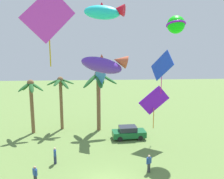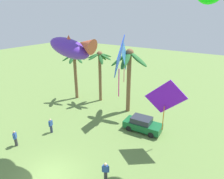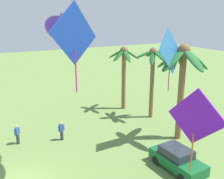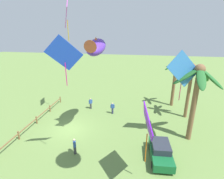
{
  "view_description": "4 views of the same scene",
  "coord_description": "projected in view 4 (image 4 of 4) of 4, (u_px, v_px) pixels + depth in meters",
  "views": [
    {
      "loc": [
        -0.78,
        -16.27,
        10.7
      ],
      "look_at": [
        0.79,
        5.85,
        6.65
      ],
      "focal_mm": 37.17,
      "sensor_mm": 36.0,
      "label": 1
    },
    {
      "loc": [
        10.32,
        -7.14,
        11.52
      ],
      "look_at": [
        2.3,
        4.98,
        5.96
      ],
      "focal_mm": 31.67,
      "sensor_mm": 36.0,
      "label": 2
    },
    {
      "loc": [
        14.56,
        -1.32,
        10.04
      ],
      "look_at": [
        2.4,
        5.06,
        6.03
      ],
      "focal_mm": 41.68,
      "sensor_mm": 36.0,
      "label": 3
    },
    {
      "loc": [
        15.9,
        7.5,
        10.87
      ],
      "look_at": [
        2.61,
        5.24,
        6.07
      ],
      "focal_mm": 27.58,
      "sensor_mm": 36.0,
      "label": 4
    }
  ],
  "objects": [
    {
      "name": "spectator_0",
      "position": [
        113.0,
        108.0,
        22.99
      ],
      "size": [
        0.29,
        0.54,
        1.59
      ],
      "color": "#2D3351",
      "rests_on": "ground"
    },
    {
      "name": "kite_diamond_4",
      "position": [
        64.0,
        54.0,
        11.88
      ],
      "size": [
        1.24,
        2.37,
        3.64
      ],
      "color": "blue"
    },
    {
      "name": "spectator_2",
      "position": [
        75.0,
        146.0,
        15.56
      ],
      "size": [
        0.5,
        0.38,
        1.59
      ],
      "color": "#38383D",
      "rests_on": "ground"
    },
    {
      "name": "palm_tree_2",
      "position": [
        175.0,
        73.0,
        24.12
      ],
      "size": [
        3.09,
        3.3,
        6.83
      ],
      "color": "brown",
      "rests_on": "ground"
    },
    {
      "name": "rail_fence",
      "position": [
        36.0,
        119.0,
        20.64
      ],
      "size": [
        12.94,
        0.12,
        0.95
      ],
      "color": "brown",
      "rests_on": "ground"
    },
    {
      "name": "kite_diamond_0",
      "position": [
        148.0,
        124.0,
        11.46
      ],
      "size": [
        3.58,
        0.81,
        4.95
      ],
      "color": "#7112E0"
    },
    {
      "name": "kite_diamond_5",
      "position": [
        67.0,
        12.0,
        18.95
      ],
      "size": [
        3.26,
        1.6,
        4.97
      ],
      "color": "#D43BC4"
    },
    {
      "name": "palm_tree_1",
      "position": [
        191.0,
        78.0,
        20.62
      ],
      "size": [
        3.55,
        3.49,
        7.01
      ],
      "color": "brown",
      "rests_on": "ground"
    },
    {
      "name": "parked_car_0",
      "position": [
        161.0,
        151.0,
        15.01
      ],
      "size": [
        4.0,
        1.95,
        1.51
      ],
      "color": "#145B2D",
      "rests_on": "ground"
    },
    {
      "name": "kite_fish_1",
      "position": [
        95.0,
        46.0,
        16.0
      ],
      "size": [
        4.11,
        1.85,
        2.04
      ],
      "color": "#582DB3"
    },
    {
      "name": "palm_tree_0",
      "position": [
        197.0,
        85.0,
        16.03
      ],
      "size": [
        4.59,
        4.6,
        7.87
      ],
      "color": "brown",
      "rests_on": "ground"
    },
    {
      "name": "spectator_1",
      "position": [
        91.0,
        103.0,
        24.42
      ],
      "size": [
        0.42,
        0.45,
        1.59
      ],
      "color": "#38383D",
      "rests_on": "ground"
    },
    {
      "name": "kite_diamond_6",
      "position": [
        183.0,
        70.0,
        15.61
      ],
      "size": [
        1.37,
        3.18,
        4.77
      ],
      "color": "#3377C0"
    },
    {
      "name": "ground_plane",
      "position": [
        71.0,
        129.0,
        19.6
      ],
      "size": [
        120.0,
        120.0,
        0.0
      ],
      "primitive_type": "plane",
      "color": "olive"
    }
  ]
}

